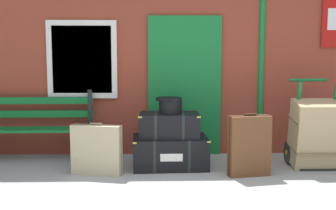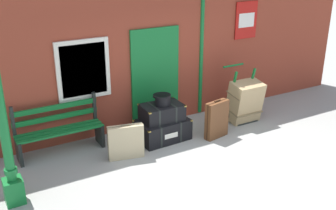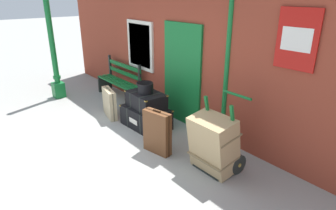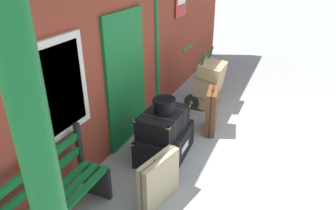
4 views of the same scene
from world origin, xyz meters
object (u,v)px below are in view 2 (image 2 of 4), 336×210
steamer_trunk_middle (162,112)px  porters_trolley (239,107)px  suitcase_tan (217,120)px  suitcase_olive (126,142)px  lamp_post (5,135)px  steamer_trunk_base (163,130)px  round_hatbox (163,99)px  platform_bench (59,130)px  large_brown_trunk (245,101)px

steamer_trunk_middle → porters_trolley: porters_trolley is taller
suitcase_tan → suitcase_olive: bearing=176.8°
porters_trolley → suitcase_olive: porters_trolley is taller
lamp_post → steamer_trunk_base: size_ratio=2.86×
steamer_trunk_base → porters_trolley: size_ratio=0.88×
lamp_post → round_hatbox: 3.11m
round_hatbox → steamer_trunk_base: bearing=-109.4°
suitcase_tan → suitcase_olive: suitcase_tan is taller
porters_trolley → lamp_post: bearing=-170.2°
suitcase_tan → porters_trolley: bearing=27.5°
lamp_post → platform_bench: lamp_post is taller
suitcase_olive → porters_trolley: bearing=8.0°
lamp_post → porters_trolley: lamp_post is taller
large_brown_trunk → suitcase_olive: bearing=-175.4°
lamp_post → large_brown_trunk: (4.98, 0.68, -0.66)m
lamp_post → platform_bench: size_ratio=1.86×
round_hatbox → suitcase_olive: 1.15m
porters_trolley → suitcase_tan: porters_trolley is taller
steamer_trunk_base → round_hatbox: round_hatbox is taller
platform_bench → large_brown_trunk: (3.92, -0.60, 0.02)m
porters_trolley → large_brown_trunk: 0.27m
platform_bench → suitcase_tan: (2.92, -0.94, -0.06)m
steamer_trunk_middle → round_hatbox: bearing=-60.1°
suitcase_tan → round_hatbox: bearing=155.7°
porters_trolley → steamer_trunk_base: bearing=-177.8°
lamp_post → suitcase_olive: lamp_post is taller
lamp_post → suitcase_olive: size_ratio=4.38×
platform_bench → suitcase_tan: size_ratio=1.98×
steamer_trunk_base → steamer_trunk_middle: bearing=112.9°
steamer_trunk_middle → suitcase_olive: bearing=-159.4°
steamer_trunk_base → suitcase_tan: 1.10m
platform_bench → steamer_trunk_middle: platform_bench is taller
lamp_post → steamer_trunk_middle: bearing=15.0°
round_hatbox → suitcase_tan: size_ratio=0.44×
steamer_trunk_middle → suitcase_olive: (-0.94, -0.36, -0.26)m
suitcase_olive → suitcase_tan: bearing=-3.2°
steamer_trunk_base → large_brown_trunk: 2.01m
lamp_post → porters_trolley: (4.98, 0.86, -0.86)m
steamer_trunk_middle → round_hatbox: 0.28m
large_brown_trunk → suitcase_tan: large_brown_trunk is taller
suitcase_tan → steamer_trunk_base: bearing=155.9°
steamer_trunk_base → suitcase_tan: suitcase_tan is taller
large_brown_trunk → suitcase_tan: (-1.00, -0.34, -0.08)m
lamp_post → porters_trolley: size_ratio=2.51×
steamer_trunk_middle → steamer_trunk_base: bearing=-67.1°
porters_trolley → suitcase_olive: (-2.94, -0.41, 0.05)m
lamp_post → suitcase_tan: 4.07m
steamer_trunk_middle → porters_trolley: 2.02m
platform_bench → steamer_trunk_base: platform_bench is taller
steamer_trunk_base → steamer_trunk_middle: 0.37m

